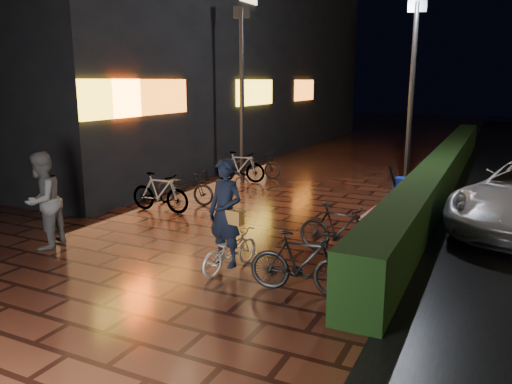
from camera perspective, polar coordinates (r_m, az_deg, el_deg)
The scene contains 11 objects.
ground at distance 9.35m, azimuth -5.55°, elevation -6.25°, with size 80.00×80.00×0.00m, color #381911.
hedge at distance 15.77m, azimuth 20.78°, elevation 2.61°, with size 0.70×20.00×1.00m, color black.
bystander_person at distance 9.85m, azimuth -23.23°, elevation -0.90°, with size 0.86×0.67×1.77m, color #545557.
storefront_block at distance 23.76m, azimuth -11.00°, elevation 15.97°, with size 12.09×22.00×9.00m.
lamp_post_hedge at distance 14.34m, azimuth 17.36°, elevation 11.21°, with size 0.49×0.18×5.10m.
lamp_post_sf at distance 15.36m, azimuth -1.61°, elevation 11.93°, with size 0.49×0.20×5.15m.
cyclist at distance 7.97m, azimuth -3.26°, elevation -4.39°, with size 0.72×1.35×1.84m.
traffic_barrier at distance 9.74m, azimuth 13.02°, elevation -3.76°, with size 0.49×1.60×0.65m.
cart_assembly at distance 12.39m, azimuth 16.46°, elevation 0.64°, with size 0.69×0.59×1.08m.
parked_bikes_storefront at distance 13.81m, azimuth -4.56°, elevation 1.82°, with size 1.78×5.39×0.92m.
parked_bikes_hedge at distance 8.04m, azimuth 7.56°, elevation -6.00°, with size 1.58×2.43×0.92m.
Camera 1 is at (4.69, -7.51, 3.01)m, focal length 35.00 mm.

